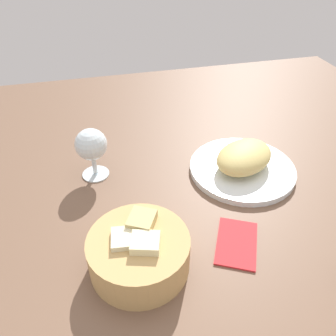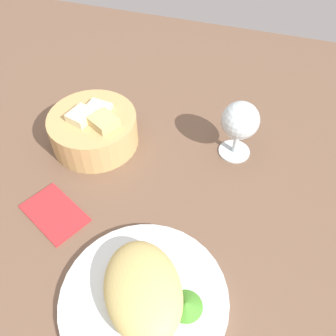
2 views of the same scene
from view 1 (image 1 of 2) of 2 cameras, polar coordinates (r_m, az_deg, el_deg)
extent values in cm
cube|color=brown|center=(71.77, 7.54, -5.69)|extent=(140.00, 140.00, 2.00)
cylinder|color=white|center=(78.83, 12.36, -0.13)|extent=(23.74, 23.74, 1.40)
ellipsoid|color=#D1B96B|center=(76.87, 12.68, 1.84)|extent=(18.05, 16.69, 5.30)
cone|color=#478E2C|center=(82.10, 10.50, 2.99)|extent=(4.75, 4.75, 1.25)
cylinder|color=tan|center=(57.06, -4.89, -14.08)|extent=(16.63, 16.63, 6.44)
cube|color=beige|center=(55.81, -6.82, -12.89)|extent=(5.31, 4.89, 4.83)
cube|color=beige|center=(54.27, -3.78, -13.42)|extent=(5.37, 5.08, 4.42)
cube|color=tan|center=(57.19, -4.37, -9.78)|extent=(5.81, 5.99, 4.57)
cylinder|color=silver|center=(78.05, -12.06, -0.89)|extent=(6.00, 6.00, 0.60)
cylinder|color=silver|center=(76.65, -12.29, 0.48)|extent=(1.00, 1.00, 4.09)
sphere|color=silver|center=(73.54, -12.84, 3.89)|extent=(6.89, 6.89, 6.89)
cube|color=red|center=(63.10, 11.28, -12.19)|extent=(11.21, 12.98, 0.80)
camera|label=2|loc=(0.80, 29.66, 36.82)|focal=39.31mm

